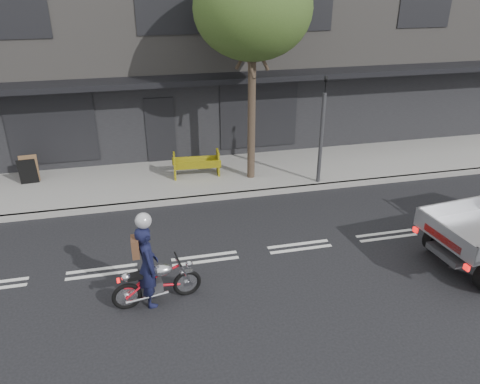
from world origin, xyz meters
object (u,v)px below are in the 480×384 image
object	(u,v)px
motorcycle	(157,281)
rider	(148,266)
street_tree	(253,9)
traffic_light_pole	(321,137)
sandwich_board	(28,172)
construction_barrier	(197,166)

from	to	relation	value
motorcycle	rider	world-z (taller)	rider
street_tree	motorcycle	bearing A→B (deg)	-121.56
street_tree	traffic_light_pole	size ratio (longest dim) A/B	1.93
traffic_light_pole	sandwich_board	xyz separation A→B (m)	(-8.95, 1.84, -1.07)
street_tree	motorcycle	world-z (taller)	street_tree
motorcycle	street_tree	bearing A→B (deg)	50.56
traffic_light_pole	sandwich_board	world-z (taller)	traffic_light_pole
rider	sandwich_board	xyz separation A→B (m)	(-3.40, 6.52, -0.32)
street_tree	sandwich_board	world-z (taller)	street_tree
street_tree	motorcycle	distance (m)	8.07
street_tree	rider	world-z (taller)	street_tree
motorcycle	traffic_light_pole	bearing A→B (deg)	33.07
traffic_light_pole	motorcycle	size ratio (longest dim) A/B	1.87
motorcycle	sandwich_board	distance (m)	7.42
traffic_light_pole	rider	xyz separation A→B (m)	(-5.55, -4.69, -0.75)
sandwich_board	construction_barrier	bearing A→B (deg)	-12.00
motorcycle	sandwich_board	bearing A→B (deg)	110.65
motorcycle	sandwich_board	world-z (taller)	sandwich_board
street_tree	sandwich_board	size ratio (longest dim) A/B	7.86
rider	construction_barrier	world-z (taller)	rider
construction_barrier	traffic_light_pole	bearing A→B (deg)	-16.54
construction_barrier	sandwich_board	distance (m)	5.29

